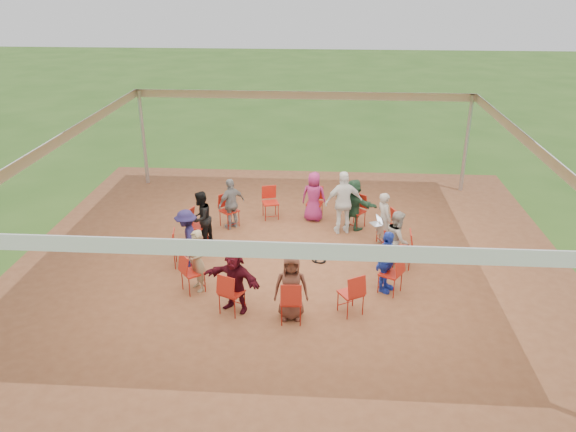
# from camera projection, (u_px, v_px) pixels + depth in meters

# --- Properties ---
(ground) EXTENTS (80.00, 80.00, 0.00)m
(ground) POSITION_uv_depth(u_px,v_px,m) (292.00, 260.00, 13.36)
(ground) COLOR #32591C
(ground) RESTS_ON ground
(dirt_patch) EXTENTS (13.00, 13.00, 0.00)m
(dirt_patch) POSITION_uv_depth(u_px,v_px,m) (292.00, 260.00, 13.35)
(dirt_patch) COLOR brown
(dirt_patch) RESTS_ON ground
(tent) EXTENTS (10.33, 10.33, 3.00)m
(tent) POSITION_uv_depth(u_px,v_px,m) (292.00, 165.00, 12.41)
(tent) COLOR #B2B2B7
(tent) RESTS_ON ground
(chair_0) EXTENTS (0.57, 0.56, 0.90)m
(chair_0) POSITION_uv_depth(u_px,v_px,m) (387.00, 227.00, 13.98)
(chair_0) COLOR #B31F12
(chair_0) RESTS_ON ground
(chair_1) EXTENTS (0.60, 0.61, 0.90)m
(chair_1) POSITION_uv_depth(u_px,v_px,m) (356.00, 212.00, 14.90)
(chair_1) COLOR #B31F12
(chair_1) RESTS_ON ground
(chair_2) EXTENTS (0.49, 0.51, 0.90)m
(chair_2) POSITION_uv_depth(u_px,v_px,m) (315.00, 203.00, 15.43)
(chair_2) COLOR #B31F12
(chair_2) RESTS_ON ground
(chair_3) EXTENTS (0.53, 0.54, 0.90)m
(chair_3) POSITION_uv_depth(u_px,v_px,m) (270.00, 203.00, 15.45)
(chair_3) COLOR #B31F12
(chair_3) RESTS_ON ground
(chair_4) EXTENTS (0.61, 0.61, 0.90)m
(chair_4) POSITION_uv_depth(u_px,v_px,m) (229.00, 211.00, 14.94)
(chair_4) COLOR #B31F12
(chair_4) RESTS_ON ground
(chair_5) EXTENTS (0.55, 0.53, 0.90)m
(chair_5) POSITION_uv_depth(u_px,v_px,m) (197.00, 226.00, 14.03)
(chair_5) COLOR #B31F12
(chair_5) RESTS_ON ground
(chair_6) EXTENTS (0.51, 0.49, 0.90)m
(chair_6) POSITION_uv_depth(u_px,v_px,m) (183.00, 248.00, 12.93)
(chair_6) COLOR #B31F12
(chair_6) RESTS_ON ground
(chair_7) EXTENTS (0.61, 0.60, 0.90)m
(chair_7) POSITION_uv_depth(u_px,v_px,m) (193.00, 272.00, 11.88)
(chair_7) COLOR #B31F12
(chair_7) RESTS_ON ground
(chair_8) EXTENTS (0.56, 0.57, 0.90)m
(chair_8) POSITION_uv_depth(u_px,v_px,m) (232.00, 293.00, 11.13)
(chair_8) COLOR #B31F12
(chair_8) RESTS_ON ground
(chair_9) EXTENTS (0.44, 0.46, 0.90)m
(chair_9) POSITION_uv_depth(u_px,v_px,m) (291.00, 301.00, 10.85)
(chair_9) COLOR #B31F12
(chair_9) RESTS_ON ground
(chair_10) EXTENTS (0.59, 0.59, 0.90)m
(chair_10) POSITION_uv_depth(u_px,v_px,m) (351.00, 293.00, 11.10)
(chair_10) COLOR #B31F12
(chair_10) RESTS_ON ground
(chair_11) EXTENTS (0.59, 0.59, 0.90)m
(chair_11) POSITION_uv_depth(u_px,v_px,m) (391.00, 274.00, 11.83)
(chair_11) COLOR #B31F12
(chair_11) RESTS_ON ground
(chair_12) EXTENTS (0.47, 0.45, 0.90)m
(chair_12) POSITION_uv_depth(u_px,v_px,m) (402.00, 249.00, 12.87)
(chair_12) COLOR #B31F12
(chair_12) RESTS_ON ground
(person_seated_0) EXTENTS (0.51, 0.59, 1.38)m
(person_seated_0) POSITION_uv_depth(u_px,v_px,m) (384.00, 219.00, 13.84)
(person_seated_0) COLOR #9F978C
(person_seated_0) RESTS_ON ground
(person_seated_1) EXTENTS (1.30, 1.17, 1.38)m
(person_seated_1) POSITION_uv_depth(u_px,v_px,m) (353.00, 204.00, 14.72)
(person_seated_1) COLOR #274D33
(person_seated_1) RESTS_ON ground
(person_seated_2) EXTENTS (0.73, 0.50, 1.38)m
(person_seated_2) POSITION_uv_depth(u_px,v_px,m) (314.00, 197.00, 15.23)
(person_seated_2) COLOR #94235E
(person_seated_2) RESTS_ON ground
(person_seated_3) EXTENTS (0.87, 0.86, 1.38)m
(person_seated_3) POSITION_uv_depth(u_px,v_px,m) (231.00, 204.00, 14.76)
(person_seated_3) COLOR gray
(person_seated_3) RESTS_ON ground
(person_seated_4) EXTENTS (0.57, 0.76, 1.38)m
(person_seated_4) POSITION_uv_depth(u_px,v_px,m) (201.00, 218.00, 13.89)
(person_seated_4) COLOR black
(person_seated_4) RESTS_ON ground
(person_seated_5) EXTENTS (0.59, 0.95, 1.38)m
(person_seated_5) POSITION_uv_depth(u_px,v_px,m) (187.00, 238.00, 12.84)
(person_seated_5) COLOR #1E1843
(person_seated_5) RESTS_ON ground
(person_seated_6) EXTENTS (0.57, 0.60, 1.38)m
(person_seated_6) POSITION_uv_depth(u_px,v_px,m) (197.00, 261.00, 11.84)
(person_seated_6) COLOR #98825D
(person_seated_6) RESTS_ON ground
(person_seated_7) EXTENTS (1.36, 0.97, 1.38)m
(person_seated_7) POSITION_uv_depth(u_px,v_px,m) (235.00, 279.00, 11.13)
(person_seated_7) COLOR #410912
(person_seated_7) RESTS_ON ground
(person_seated_8) EXTENTS (0.69, 0.41, 1.38)m
(person_seated_8) POSITION_uv_depth(u_px,v_px,m) (291.00, 287.00, 10.86)
(person_seated_8) COLOR #552C20
(person_seated_8) RESTS_ON ground
(person_seated_9) EXTENTS (0.77, 0.91, 1.38)m
(person_seated_9) POSITION_uv_depth(u_px,v_px,m) (386.00, 262.00, 11.79)
(person_seated_9) COLOR #253EB4
(person_seated_9) RESTS_ON ground
(person_seated_10) EXTENTS (0.43, 0.69, 1.38)m
(person_seated_10) POSITION_uv_depth(u_px,v_px,m) (397.00, 239.00, 12.78)
(person_seated_10) COLOR #9F978C
(person_seated_10) RESTS_ON ground
(standing_person) EXTENTS (1.07, 0.72, 1.68)m
(standing_person) POSITION_uv_depth(u_px,v_px,m) (344.00, 203.00, 14.43)
(standing_person) COLOR white
(standing_person) RESTS_ON ground
(cable_coil) EXTENTS (0.38, 0.38, 0.03)m
(cable_coil) POSITION_uv_depth(u_px,v_px,m) (319.00, 260.00, 13.29)
(cable_coil) COLOR black
(cable_coil) RESTS_ON ground
(laptop) EXTENTS (0.35, 0.38, 0.21)m
(laptop) POSITION_uv_depth(u_px,v_px,m) (378.00, 222.00, 13.81)
(laptop) COLOR #B7B7BC
(laptop) RESTS_ON ground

